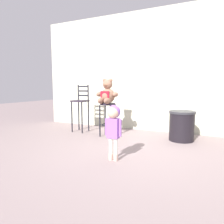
# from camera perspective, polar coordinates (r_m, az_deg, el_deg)

# --- Properties ---
(ground_plane) EXTENTS (24.00, 24.00, 0.00)m
(ground_plane) POSITION_cam_1_polar(r_m,az_deg,el_deg) (4.03, 5.78, -10.40)
(ground_plane) COLOR gray
(building_wall) EXTENTS (7.10, 0.30, 3.23)m
(building_wall) POSITION_cam_1_polar(r_m,az_deg,el_deg) (5.78, 12.78, 10.93)
(building_wall) COLOR beige
(building_wall) RESTS_ON ground_plane
(bar_stool_with_teddy) EXTENTS (0.38, 0.38, 0.81)m
(bar_stool_with_teddy) POSITION_cam_1_polar(r_m,az_deg,el_deg) (4.98, -1.21, -0.26)
(bar_stool_with_teddy) COLOR #29212D
(bar_stool_with_teddy) RESTS_ON ground_plane
(teddy_bear) EXTENTS (0.55, 0.50, 0.59)m
(teddy_bear) POSITION_cam_1_polar(r_m,az_deg,el_deg) (4.92, -1.37, 4.99)
(teddy_bear) COLOR #8B634F
(teddy_bear) RESTS_ON bar_stool_with_teddy
(child_walking) EXTENTS (0.29, 0.23, 0.91)m
(child_walking) POSITION_cam_1_polar(r_m,az_deg,el_deg) (3.30, 0.40, -2.42)
(child_walking) COLOR #D4A999
(child_walking) RESTS_ON ground_plane
(trash_bin) EXTENTS (0.57, 0.57, 0.67)m
(trash_bin) POSITION_cam_1_polar(r_m,az_deg,el_deg) (4.85, 18.83, -3.66)
(trash_bin) COLOR black
(trash_bin) RESTS_ON ground_plane
(bar_chair_empty) EXTENTS (0.37, 0.37, 1.25)m
(bar_chair_empty) POSITION_cam_1_polar(r_m,az_deg,el_deg) (5.56, -8.73, 2.04)
(bar_chair_empty) COLOR #29212D
(bar_chair_empty) RESTS_ON ground_plane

